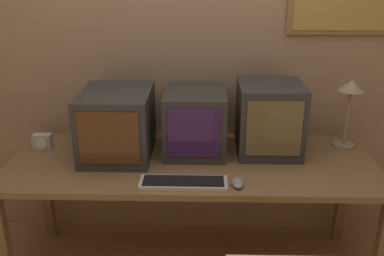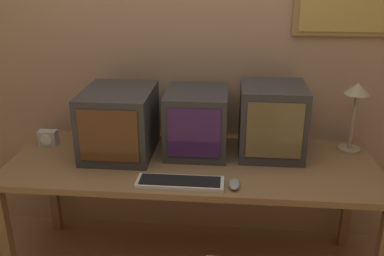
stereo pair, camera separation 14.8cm
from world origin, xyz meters
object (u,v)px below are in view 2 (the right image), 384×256
at_px(mouse_near_keyboard, 234,184).
at_px(desk_clock, 48,138).
at_px(keyboard_main, 180,182).
at_px(desk_lamp, 356,100).
at_px(monitor_right, 272,120).
at_px(monitor_center, 197,122).
at_px(monitor_left, 119,122).

relative_size(mouse_near_keyboard, desk_clock, 1.00).
relative_size(keyboard_main, desk_lamp, 1.07).
bearing_deg(monitor_right, monitor_center, -179.76).
height_order(monitor_left, desk_clock, monitor_left).
bearing_deg(desk_clock, desk_lamp, 2.68).
xyz_separation_m(monitor_right, mouse_near_keyboard, (-0.21, -0.44, -0.20)).
xyz_separation_m(monitor_left, desk_lamp, (1.40, 0.15, 0.13)).
relative_size(monitor_left, desk_lamp, 1.13).
xyz_separation_m(monitor_center, desk_clock, (-0.94, -0.00, -0.14)).
bearing_deg(monitor_center, desk_clock, -179.98).
xyz_separation_m(mouse_near_keyboard, desk_lamp, (0.71, 0.53, 0.31)).
bearing_deg(monitor_left, mouse_near_keyboard, -28.43).
relative_size(monitor_left, mouse_near_keyboard, 4.29).
distance_m(mouse_near_keyboard, desk_lamp, 0.93).
relative_size(monitor_center, desk_lamp, 0.97).
bearing_deg(desk_lamp, keyboard_main, -152.06).
distance_m(monitor_left, keyboard_main, 0.58).
height_order(monitor_left, keyboard_main, monitor_left).
bearing_deg(desk_lamp, mouse_near_keyboard, -143.35).
xyz_separation_m(keyboard_main, desk_lamp, (0.99, 0.52, 0.31)).
distance_m(monitor_right, mouse_near_keyboard, 0.53).
height_order(monitor_center, desk_lamp, desk_lamp).
relative_size(monitor_left, keyboard_main, 1.06).
distance_m(monitor_right, desk_lamp, 0.51).
bearing_deg(desk_clock, monitor_center, 0.02).
relative_size(monitor_left, desk_clock, 4.30).
relative_size(monitor_center, keyboard_main, 0.91).
bearing_deg(desk_lamp, monitor_left, -173.74).
xyz_separation_m(monitor_center, monitor_right, (0.44, 0.00, 0.02)).
bearing_deg(monitor_right, mouse_near_keyboard, -115.95).
distance_m(monitor_left, mouse_near_keyboard, 0.80).
xyz_separation_m(monitor_center, mouse_near_keyboard, (0.23, -0.44, -0.17)).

